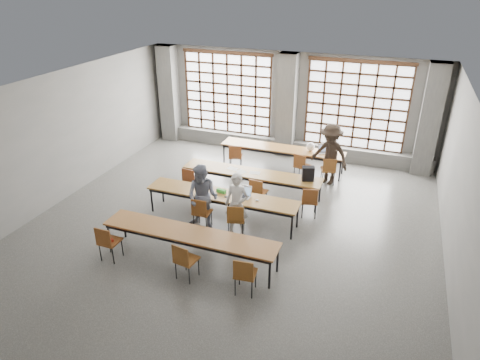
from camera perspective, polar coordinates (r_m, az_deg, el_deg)
name	(u,v)px	position (r m, az deg, el deg)	size (l,w,h in m)	color
floor	(230,227)	(10.90, -1.28, -6.31)	(11.00, 11.00, 0.00)	#474744
ceiling	(229,91)	(9.50, -1.50, 11.83)	(11.00, 11.00, 0.00)	silver
wall_back	(289,104)	(15.02, 6.55, 10.09)	(10.00, 10.00, 0.00)	slate
wall_front	(69,328)	(6.15, -21.79, -17.83)	(10.00, 10.00, 0.00)	slate
wall_left	(59,138)	(12.69, -22.93, 5.17)	(11.00, 11.00, 0.00)	slate
wall_right	(463,200)	(9.59, 27.61, -2.36)	(11.00, 11.00, 0.00)	slate
column_left	(169,94)	(16.41, -9.39, 11.28)	(0.60, 0.55, 3.50)	#52524F
column_mid	(287,106)	(14.76, 6.27, 9.82)	(0.60, 0.55, 3.50)	#52524F
column_right	(430,120)	(14.39, 23.99, 7.29)	(0.60, 0.55, 3.50)	#52524F
window_left	(227,94)	(15.59, -1.68, 11.40)	(3.32, 0.12, 3.00)	white
window_right	(356,106)	(14.55, 15.21, 9.45)	(3.32, 0.12, 3.00)	white
sill_ledge	(285,146)	(15.32, 6.08, 4.50)	(9.80, 0.35, 0.50)	#52524F
desk_row_a	(282,150)	(13.88, 5.65, 4.04)	(4.00, 0.70, 0.73)	brown
desk_row_b	(251,174)	(12.10, 1.54, 0.75)	(4.00, 0.70, 0.73)	brown
desk_row_c	(222,196)	(10.93, -2.42, -2.21)	(4.00, 0.70, 0.73)	brown
desk_row_d	(189,235)	(9.45, -6.75, -7.32)	(4.00, 0.70, 0.73)	brown
chair_back_left	(235,155)	(13.77, -0.62, 3.40)	(0.52, 0.52, 0.88)	brown
chair_back_mid	(301,164)	(13.20, 8.16, 2.11)	(0.51, 0.52, 0.88)	brown
chair_back_right	(329,168)	(13.07, 11.76, 1.56)	(0.53, 0.53, 0.88)	brown
chair_mid_left	(191,179)	(12.21, -6.59, 0.15)	(0.46, 0.47, 0.88)	brown
chair_mid_centre	(257,190)	(11.51, 2.34, -1.37)	(0.46, 0.47, 0.88)	brown
chair_mid_right	(310,199)	(11.21, 9.28, -2.52)	(0.50, 0.50, 0.88)	brown
chair_front_left	(201,210)	(10.60, -5.22, -4.05)	(0.43, 0.43, 0.88)	brown
chair_front_right	(236,217)	(10.28, -0.56, -4.96)	(0.51, 0.52, 0.88)	brown
chair_near_left	(107,240)	(9.90, -17.28, -7.64)	(0.42, 0.43, 0.88)	brown
chair_near_mid	(184,258)	(8.99, -7.44, -10.29)	(0.48, 0.48, 0.88)	brown
chair_near_right	(245,272)	(8.55, 0.62, -12.22)	(0.46, 0.47, 0.88)	brown
student_male	(237,205)	(10.25, -0.42, -3.30)	(0.59, 0.39, 1.61)	silver
student_female	(203,197)	(10.55, -4.99, -2.29)	(0.82, 0.64, 1.68)	#19244B
student_back	(330,154)	(13.04, 11.91, 3.38)	(1.21, 0.69, 1.87)	black
laptop_front	(244,194)	(10.78, 0.50, -1.85)	(0.37, 0.31, 0.26)	silver
laptop_back	(324,150)	(13.68, 11.16, 3.90)	(0.45, 0.42, 0.26)	silver
mouse	(257,200)	(10.58, 2.28, -2.71)	(0.10, 0.06, 0.04)	silver
green_box	(221,191)	(10.96, -2.51, -1.47)	(0.25, 0.09, 0.09)	green
phone	(227,197)	(10.75, -1.75, -2.26)	(0.13, 0.06, 0.01)	black
paper_sheet_a	(232,169)	(12.31, -1.02, 1.54)	(0.30, 0.21, 0.00)	white
paper_sheet_b	(241,171)	(12.12, 0.12, 1.15)	(0.30, 0.21, 0.00)	white
paper_sheet_c	(255,173)	(12.05, 1.99, 0.96)	(0.30, 0.21, 0.00)	silver
backpack	(308,174)	(11.67, 9.08, 0.84)	(0.32, 0.20, 0.40)	black
plastic_bag	(311,147)	(13.67, 9.39, 4.39)	(0.26, 0.21, 0.29)	white
red_pouch	(110,239)	(9.97, -16.98, -7.59)	(0.20, 0.08, 0.06)	maroon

